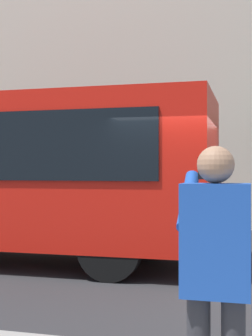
# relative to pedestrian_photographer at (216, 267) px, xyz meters

# --- Properties ---
(ground_plane) EXTENTS (60.00, 60.00, 0.00)m
(ground_plane) POSITION_rel_pedestrian_photographer_xyz_m (0.60, -4.85, -1.14)
(ground_plane) COLOR #2B2B2D
(building_facade_far) EXTENTS (28.00, 1.55, 12.00)m
(building_facade_far) POSITION_rel_pedestrian_photographer_xyz_m (0.59, -11.64, 4.85)
(building_facade_far) COLOR beige
(building_facade_far) RESTS_ON ground_plane
(pedestrian_photographer) EXTENTS (0.53, 0.52, 1.70)m
(pedestrian_photographer) POSITION_rel_pedestrian_photographer_xyz_m (0.00, 0.00, 0.00)
(pedestrian_photographer) COLOR #2D2D33
(pedestrian_photographer) RESTS_ON sidewalk_curb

